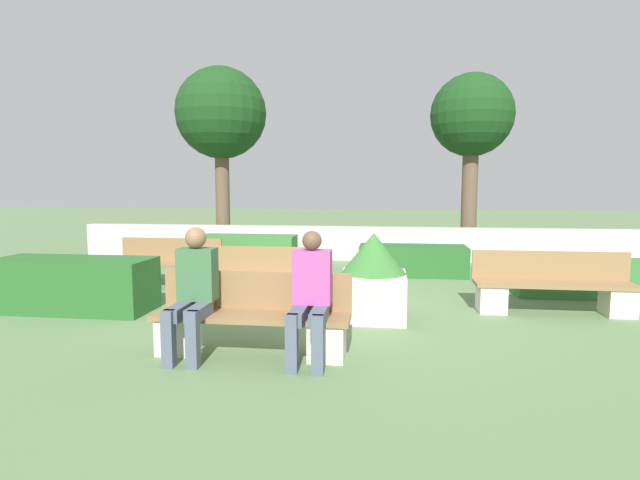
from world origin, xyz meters
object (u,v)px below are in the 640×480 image
Objects in this scene: bench_front at (252,323)px; bench_left_side at (553,289)px; bench_back at (167,269)px; person_seated_man at (193,287)px; bench_right_side at (258,283)px; person_seated_woman at (310,292)px; tree_leftmost at (221,116)px; planter_corner_left at (373,276)px; tree_center_left at (472,119)px.

bench_front is 4.22m from bench_left_side.
person_seated_man is (1.78, -3.28, 0.41)m from bench_back.
bench_right_side is at bearing -34.74° from bench_back.
tree_leftmost reaches higher than person_seated_woman.
bench_front is 1.96m from planter_corner_left.
bench_right_side is 2.58m from person_seated_woman.
bench_left_side is (3.63, 2.16, 0.00)m from bench_front.
person_seated_woman is 0.27× the size of tree_leftmost.
person_seated_man is at bearing -115.82° from tree_center_left.
planter_corner_left is 7.86m from tree_leftmost.
tree_leftmost is (-0.48, 4.46, 3.19)m from bench_back.
person_seated_woman is (2.98, -3.28, 0.39)m from bench_back.
person_seated_woman is at bearing -12.85° from bench_front.
bench_right_side is 0.37× the size of tree_center_left.
bench_right_side is at bearing 116.07° from person_seated_woman.
tree_center_left is at bearing 63.30° from bench_right_side.
bench_front is 0.71m from person_seated_man.
person_seated_woman is at bearing -108.94° from planter_corner_left.
bench_left_side is 2.52m from planter_corner_left.
bench_front and bench_back have the same top height.
person_seated_woman reaches higher than planter_corner_left.
bench_left_side is at bearing 37.47° from person_seated_woman.
tree_leftmost is (-2.34, 5.46, 3.19)m from bench_right_side.
bench_right_side is at bearing 170.84° from bench_left_side.
tree_center_left reaches higher than planter_corner_left.
bench_right_side is 0.93× the size of bench_back.
tree_center_left is (6.28, 0.56, -0.12)m from tree_leftmost.
tree_center_left is at bearing 71.31° from planter_corner_left.
person_seated_man is at bearing -68.11° from bench_back.
person_seated_woman is at bearing -108.74° from tree_center_left.
bench_left_side is 4.12m from bench_right_side.
bench_back is at bearing -139.08° from tree_center_left.
bench_front and bench_left_side have the same top height.
bench_right_side is (-4.12, -0.01, -0.02)m from bench_left_side.
person_seated_man is at bearing -73.70° from tree_leftmost.
person_seated_man reaches higher than bench_right_side.
bench_front is at bearing 167.15° from person_seated_woman.
tree_center_left reaches higher than person_seated_woman.
bench_left_side is 4.80m from person_seated_man.
bench_back is 3.91m from planter_corner_left.
bench_right_side is 1.30× the size of person_seated_woman.
tree_center_left is at bearing 5.10° from tree_leftmost.
bench_back is (-5.98, 0.98, -0.01)m from bench_left_side.
person_seated_man is at bearing -85.51° from bench_right_side.
person_seated_woman is 0.29× the size of tree_center_left.
bench_front is 0.45× the size of tree_center_left.
person_seated_man is at bearing -136.72° from planter_corner_left.
bench_back is 1.38× the size of person_seated_man.
tree_leftmost is (-2.26, 7.74, 2.78)m from person_seated_man.
bench_right_side is at bearing -123.19° from tree_center_left.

